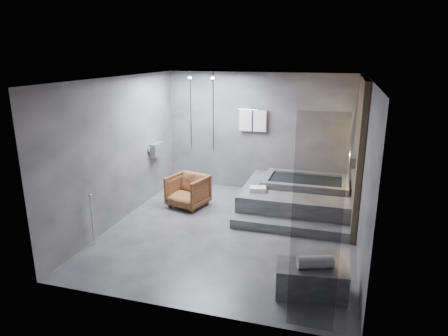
% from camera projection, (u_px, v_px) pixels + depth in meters
% --- Properties ---
extents(room, '(5.00, 5.04, 2.82)m').
position_uv_depth(room, '(256.00, 139.00, 7.15)').
color(room, '#313133').
rests_on(room, ground).
extents(tub_deck, '(2.20, 2.00, 0.50)m').
position_uv_depth(tub_deck, '(297.00, 198.00, 8.49)').
color(tub_deck, '#363639').
rests_on(tub_deck, ground).
extents(tub_step, '(2.20, 0.36, 0.18)m').
position_uv_depth(tub_step, '(289.00, 227.00, 7.45)').
color(tub_step, '#363639').
rests_on(tub_step, ground).
extents(concrete_bench, '(1.01, 0.64, 0.43)m').
position_uv_depth(concrete_bench, '(311.00, 280.00, 5.49)').
color(concrete_bench, '#303032').
rests_on(concrete_bench, ground).
extents(driftwood_chair, '(0.91, 0.93, 0.70)m').
position_uv_depth(driftwood_chair, '(188.00, 191.00, 8.62)').
color(driftwood_chair, '#402110').
rests_on(driftwood_chair, ground).
extents(rolled_towel, '(0.51, 0.32, 0.17)m').
position_uv_depth(rolled_towel, '(315.00, 262.00, 5.37)').
color(rolled_towel, silver).
rests_on(rolled_towel, concrete_bench).
extents(deck_towel, '(0.38, 0.31, 0.09)m').
position_uv_depth(deck_towel, '(258.00, 189.00, 8.14)').
color(deck_towel, silver).
rests_on(deck_towel, tub_deck).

